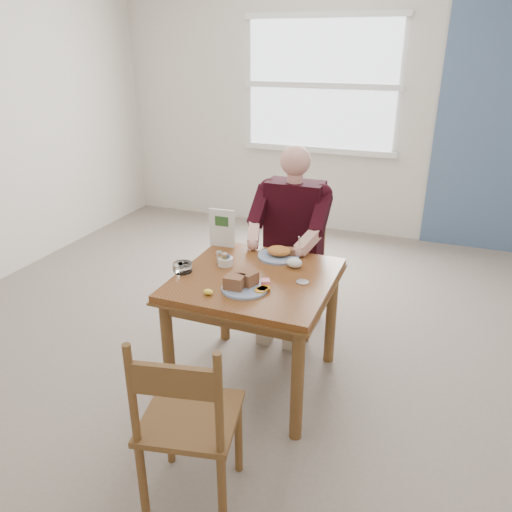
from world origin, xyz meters
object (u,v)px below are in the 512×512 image
at_px(diner, 291,228).
at_px(near_plate, 244,283).
at_px(far_plate, 280,253).
at_px(chair_far, 294,266).
at_px(table, 255,293).
at_px(chair_near, 188,422).

height_order(diner, near_plate, diner).
height_order(diner, far_plate, diner).
height_order(chair_far, far_plate, chair_far).
bearing_deg(chair_far, far_plate, -84.68).
xyz_separation_m(table, diner, (0.00, 0.71, 0.17)).
bearing_deg(table, chair_far, 90.00).
bearing_deg(chair_far, near_plate, -90.00).
relative_size(chair_near, far_plate, 2.87).
bearing_deg(chair_far, diner, -89.99).
distance_m(chair_near, diner, 1.72).
bearing_deg(chair_near, chair_far, 91.88).
relative_size(chair_far, near_plate, 3.28).
xyz_separation_m(chair_far, near_plate, (0.00, -0.98, 0.30)).
relative_size(chair_far, far_plate, 2.87).
xyz_separation_m(chair_far, far_plate, (0.04, -0.48, 0.30)).
relative_size(table, chair_near, 0.97).
distance_m(table, chair_near, 0.99).
height_order(chair_near, diner, diner).
xyz_separation_m(chair_far, diner, (0.00, -0.09, 0.33)).
bearing_deg(near_plate, far_plate, 84.89).
bearing_deg(chair_far, table, -90.00).
relative_size(table, near_plate, 3.18).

